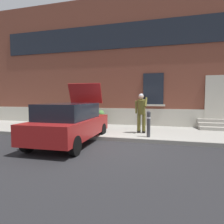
# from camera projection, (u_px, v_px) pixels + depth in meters

# --- Properties ---
(ground_plane) EXTENTS (80.00, 80.00, 0.00)m
(ground_plane) POSITION_uv_depth(u_px,v_px,m) (117.00, 147.00, 6.69)
(ground_plane) COLOR #232326
(sidewalk) EXTENTS (24.00, 3.60, 0.15)m
(sidewalk) POSITION_uv_depth(u_px,v_px,m) (130.00, 132.00, 9.38)
(sidewalk) COLOR #99968E
(sidewalk) RESTS_ON ground
(curb_edge) EXTENTS (24.00, 0.12, 0.15)m
(curb_edge) POSITION_uv_depth(u_px,v_px,m) (122.00, 140.00, 7.59)
(curb_edge) COLOR gray
(curb_edge) RESTS_ON ground
(building_facade) EXTENTS (24.00, 1.52, 7.50)m
(building_facade) POSITION_uv_depth(u_px,v_px,m) (138.00, 64.00, 11.51)
(building_facade) COLOR brown
(building_facade) RESTS_ON ground
(entrance_stoop) EXTENTS (1.85, 0.96, 0.48)m
(entrance_stoop) POSITION_uv_depth(u_px,v_px,m) (218.00, 125.00, 9.65)
(entrance_stoop) COLOR #9E998E
(entrance_stoop) RESTS_ON sidewalk
(hatchback_car_red) EXTENTS (1.87, 4.10, 2.34)m
(hatchback_car_red) POSITION_uv_depth(u_px,v_px,m) (71.00, 122.00, 7.19)
(hatchback_car_red) COLOR maroon
(hatchback_car_red) RESTS_ON ground
(bollard_near_person) EXTENTS (0.15, 0.15, 1.04)m
(bollard_near_person) POSITION_uv_depth(u_px,v_px,m) (149.00, 123.00, 7.68)
(bollard_near_person) COLOR #333338
(bollard_near_person) RESTS_ON sidewalk
(person_on_phone) EXTENTS (0.51, 0.52, 1.74)m
(person_on_phone) POSITION_uv_depth(u_px,v_px,m) (141.00, 111.00, 8.51)
(person_on_phone) COLOR #514C1E
(person_on_phone) RESTS_ON sidewalk
(planter_terracotta) EXTENTS (0.44, 0.44, 0.86)m
(planter_terracotta) POSITION_uv_depth(u_px,v_px,m) (46.00, 116.00, 12.12)
(planter_terracotta) COLOR #B25B38
(planter_terracotta) RESTS_ON sidewalk
(planter_cream) EXTENTS (0.44, 0.44, 0.86)m
(planter_cream) POSITION_uv_depth(u_px,v_px,m) (69.00, 117.00, 11.28)
(planter_cream) COLOR beige
(planter_cream) RESTS_ON sidewalk
(planter_charcoal) EXTENTS (0.44, 0.44, 0.86)m
(planter_charcoal) POSITION_uv_depth(u_px,v_px,m) (101.00, 117.00, 11.13)
(planter_charcoal) COLOR #2D2D30
(planter_charcoal) RESTS_ON sidewalk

